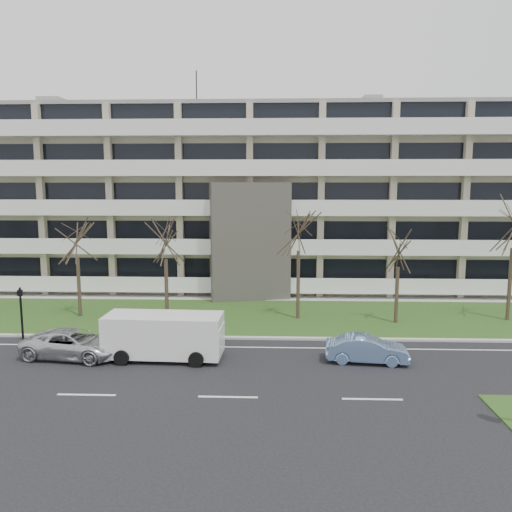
{
  "coord_description": "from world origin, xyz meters",
  "views": [
    {
      "loc": [
        1.9,
        -19.75,
        8.77
      ],
      "look_at": [
        0.81,
        10.0,
        4.55
      ],
      "focal_mm": 35.0,
      "sensor_mm": 36.0,
      "label": 1
    }
  ],
  "objects_px": {
    "white_van": "(165,332)",
    "pedestrian_signal": "(21,307)",
    "silver_pickup": "(73,344)",
    "blue_sedan": "(367,349)"
  },
  "relations": [
    {
      "from": "white_van",
      "to": "pedestrian_signal",
      "type": "xyz_separation_m",
      "value": [
        -8.8,
        2.64,
        0.6
      ]
    },
    {
      "from": "silver_pickup",
      "to": "pedestrian_signal",
      "type": "height_order",
      "value": "pedestrian_signal"
    },
    {
      "from": "silver_pickup",
      "to": "blue_sedan",
      "type": "distance_m",
      "value": 14.94
    },
    {
      "from": "white_van",
      "to": "pedestrian_signal",
      "type": "distance_m",
      "value": 9.2
    },
    {
      "from": "blue_sedan",
      "to": "white_van",
      "type": "relative_size",
      "value": 0.68
    },
    {
      "from": "blue_sedan",
      "to": "pedestrian_signal",
      "type": "xyz_separation_m",
      "value": [
        -18.95,
        2.79,
        1.3
      ]
    },
    {
      "from": "pedestrian_signal",
      "to": "white_van",
      "type": "bearing_deg",
      "value": -39.38
    },
    {
      "from": "silver_pickup",
      "to": "blue_sedan",
      "type": "height_order",
      "value": "silver_pickup"
    },
    {
      "from": "blue_sedan",
      "to": "white_van",
      "type": "height_order",
      "value": "white_van"
    },
    {
      "from": "pedestrian_signal",
      "to": "silver_pickup",
      "type": "bearing_deg",
      "value": -55.95
    }
  ]
}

